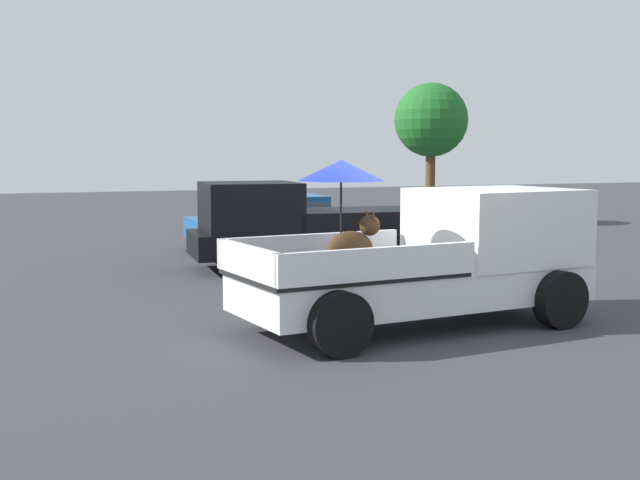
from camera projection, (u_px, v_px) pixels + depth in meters
ground_plane at (415, 327)px, 11.68m from camera, size 80.00×80.00×0.00m
pickup_truck_main at (442, 257)px, 11.79m from camera, size 5.23×2.72×2.34m
pickup_truck_red at (297, 226)px, 17.44m from camera, size 4.93×2.49×1.80m
parked_sedan_near at (278, 219)px, 20.76m from camera, size 4.34×2.06×1.33m
tree_by_lot at (431, 121)px, 27.45m from camera, size 2.42×2.42×4.64m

